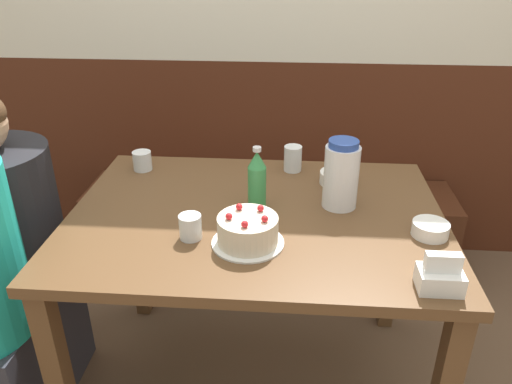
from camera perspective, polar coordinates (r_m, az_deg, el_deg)
The scene contains 14 objects.
ground_plane at distance 2.09m, azimuth -0.01°, elevation -20.94°, with size 12.00×12.00×0.00m, color brown.
back_wall at distance 2.47m, azimuth 2.00°, elevation 19.83°, with size 4.80×0.04×2.50m.
bench_seat at distance 2.60m, azimuth 1.41°, elevation -4.09°, with size 1.84×0.38×0.42m.
dining_table at distance 1.66m, azimuth -0.01°, elevation -5.44°, with size 1.20×0.88×0.76m.
birthday_cake at distance 1.43m, azimuth -0.95°, elevation -4.47°, with size 0.21×0.21×0.11m.
water_pitcher at distance 1.63m, azimuth 9.71°, elevation 1.96°, with size 0.11×0.11×0.23m.
soju_bottle at distance 1.60m, azimuth 0.28°, elevation 1.47°, with size 0.06×0.06×0.21m.
napkin_holder at distance 1.34m, azimuth 20.31°, elevation -9.03°, with size 0.11×0.08×0.11m.
bowl_soup_white at distance 1.82m, azimuth 9.34°, elevation 1.63°, with size 0.13×0.13×0.04m.
bowl_rice_small at distance 1.57m, azimuth 19.30°, elevation -4.02°, with size 0.11×0.11×0.04m.
glass_water_tall at distance 1.95m, azimuth -12.87°, elevation 3.50°, with size 0.07×0.07×0.07m.
glass_tumbler_short at distance 1.90m, azimuth 4.23°, elevation 3.84°, with size 0.07×0.07×0.10m.
glass_shot_small at distance 1.48m, azimuth -7.51°, elevation -3.96°, with size 0.07×0.07×0.07m.
person_teal_shirt at distance 1.95m, azimuth -26.41°, elevation -6.32°, with size 0.39×0.39×1.15m.
Camera 1 is at (0.11, -1.40, 1.55)m, focal length 35.00 mm.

